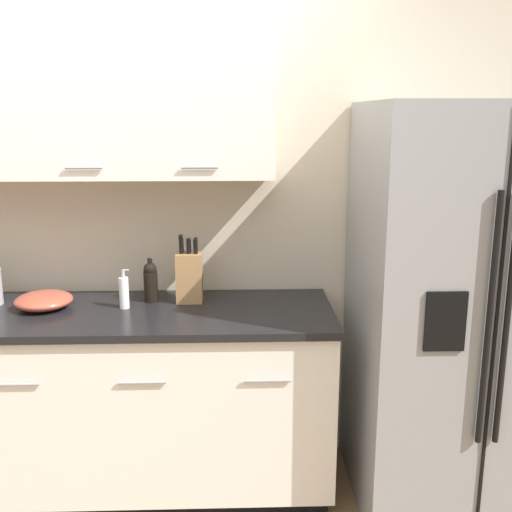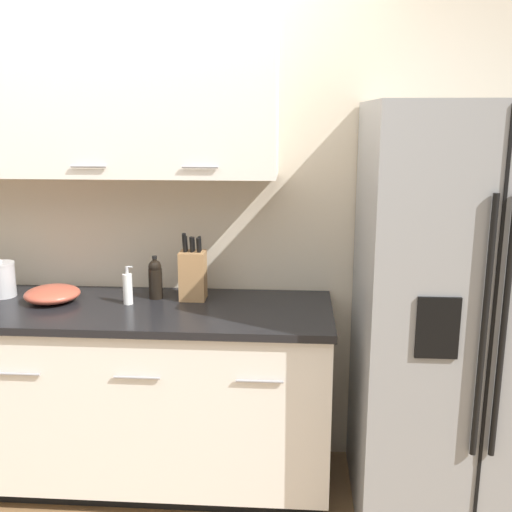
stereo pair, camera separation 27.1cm
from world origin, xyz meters
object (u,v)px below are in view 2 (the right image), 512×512
at_px(steel_canister, 2,279).
at_px(oil_bottle, 155,278).
at_px(mixing_bowl, 52,294).
at_px(refrigerator, 462,318).
at_px(knife_block, 193,274).
at_px(soap_dispenser, 128,288).

bearing_deg(steel_canister, oil_bottle, 1.65).
bearing_deg(oil_bottle, mixing_bowl, -169.53).
height_order(refrigerator, oil_bottle, refrigerator).
bearing_deg(refrigerator, knife_block, 170.31).
bearing_deg(steel_canister, mixing_bowl, -13.69).
distance_m(knife_block, steel_canister, 0.94).
bearing_deg(refrigerator, steel_canister, 175.00).
bearing_deg(knife_block, oil_bottle, 179.28).
height_order(refrigerator, soap_dispenser, refrigerator).
distance_m(refrigerator, soap_dispenser, 1.53).
xyz_separation_m(steel_canister, mixing_bowl, (0.28, -0.07, -0.05)).
distance_m(refrigerator, knife_block, 1.25).
height_order(knife_block, soap_dispenser, knife_block).
xyz_separation_m(soap_dispenser, steel_canister, (-0.65, 0.08, 0.01)).
relative_size(refrigerator, soap_dispenser, 9.96).
bearing_deg(knife_block, soap_dispenser, -161.89).
height_order(refrigerator, knife_block, refrigerator).
xyz_separation_m(refrigerator, knife_block, (-1.23, 0.21, 0.12)).
bearing_deg(steel_canister, knife_block, 1.19).
distance_m(soap_dispenser, mixing_bowl, 0.37).
distance_m(refrigerator, oil_bottle, 1.43).
relative_size(oil_bottle, steel_canister, 1.12).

